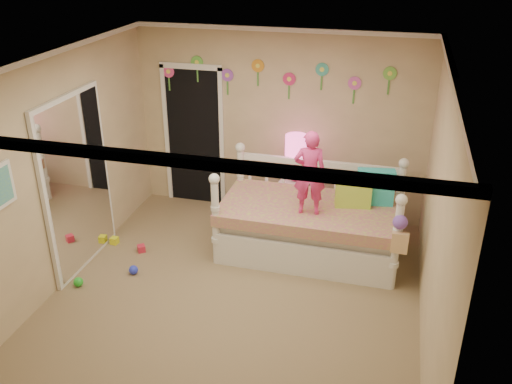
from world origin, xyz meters
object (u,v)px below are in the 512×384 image
(daybed, at_px, (310,210))
(table_lamp, at_px, (296,151))
(nightstand, at_px, (294,202))
(child, at_px, (310,173))

(daybed, bearing_deg, table_lamp, 115.11)
(nightstand, relative_size, table_lamp, 1.00)
(child, height_order, table_lamp, child)
(daybed, xyz_separation_m, table_lamp, (-0.33, 0.72, 0.47))
(child, distance_m, nightstand, 1.30)
(child, relative_size, nightstand, 1.59)
(daybed, height_order, table_lamp, table_lamp)
(nightstand, bearing_deg, child, -61.61)
(child, bearing_deg, daybed, -96.54)
(nightstand, distance_m, table_lamp, 0.75)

